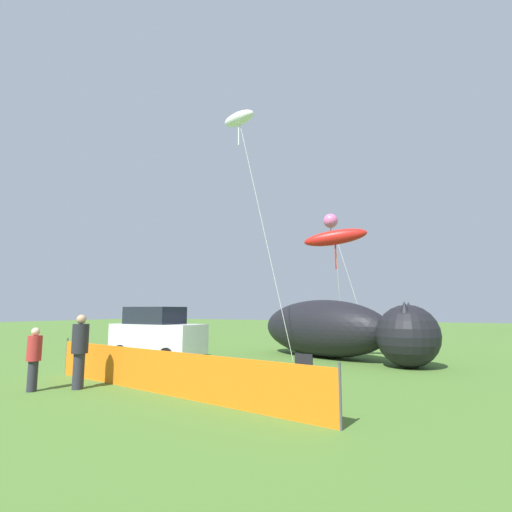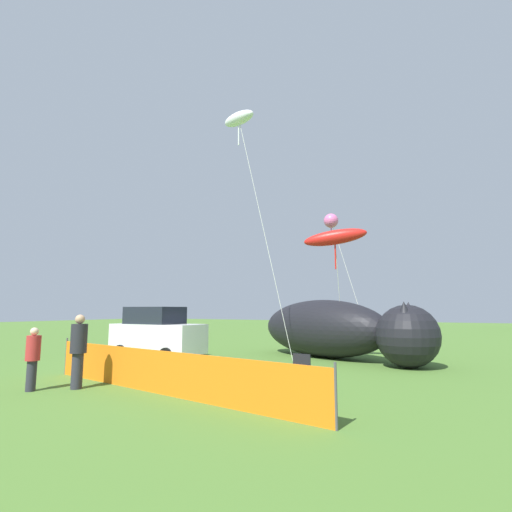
{
  "view_description": "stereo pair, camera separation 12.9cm",
  "coord_description": "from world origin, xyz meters",
  "px_view_note": "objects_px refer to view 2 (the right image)",
  "views": [
    {
      "loc": [
        7.69,
        -10.67,
        2.04
      ],
      "look_at": [
        -0.65,
        5.06,
        4.43
      ],
      "focal_mm": 28.0,
      "sensor_mm": 36.0,
      "label": 1
    },
    {
      "loc": [
        7.81,
        -10.61,
        2.04
      ],
      "look_at": [
        -0.65,
        5.06,
        4.43
      ],
      "focal_mm": 28.0,
      "sensor_mm": 36.0,
      "label": 2
    }
  ],
  "objects_px": {
    "folding_chair": "(305,369)",
    "spectator_in_white_shirt": "(78,348)",
    "kite_white_ghost": "(239,120)",
    "inflatable_cat": "(335,331)",
    "spectator_in_green_shirt": "(33,356)",
    "kite_red_lizard": "(335,238)",
    "parked_car": "(157,333)",
    "kite_pink_octopus": "(331,222)"
  },
  "relations": [
    {
      "from": "folding_chair",
      "to": "spectator_in_white_shirt",
      "type": "xyz_separation_m",
      "value": [
        -5.31,
        -2.58,
        0.5
      ]
    },
    {
      "from": "spectator_in_white_shirt",
      "to": "kite_white_ghost",
      "type": "bearing_deg",
      "value": 89.38
    },
    {
      "from": "inflatable_cat",
      "to": "spectator_in_green_shirt",
      "type": "height_order",
      "value": "inflatable_cat"
    },
    {
      "from": "kite_white_ghost",
      "to": "kite_red_lizard",
      "type": "distance_m",
      "value": 7.36
    },
    {
      "from": "parked_car",
      "to": "kite_white_ghost",
      "type": "relative_size",
      "value": 0.35
    },
    {
      "from": "kite_pink_octopus",
      "to": "folding_chair",
      "type": "bearing_deg",
      "value": -76.95
    },
    {
      "from": "kite_red_lizard",
      "to": "kite_pink_octopus",
      "type": "distance_m",
      "value": 4.39
    },
    {
      "from": "parked_car",
      "to": "folding_chair",
      "type": "distance_m",
      "value": 8.55
    },
    {
      "from": "spectator_in_white_shirt",
      "to": "kite_red_lizard",
      "type": "relative_size",
      "value": 0.35
    },
    {
      "from": "spectator_in_green_shirt",
      "to": "folding_chair",
      "type": "bearing_deg",
      "value": 28.7
    },
    {
      "from": "parked_car",
      "to": "folding_chair",
      "type": "xyz_separation_m",
      "value": [
        7.89,
        -3.26,
        -0.5
      ]
    },
    {
      "from": "inflatable_cat",
      "to": "kite_pink_octopus",
      "type": "height_order",
      "value": "kite_pink_octopus"
    },
    {
      "from": "spectator_in_white_shirt",
      "to": "folding_chair",
      "type": "bearing_deg",
      "value": 25.92
    },
    {
      "from": "kite_pink_octopus",
      "to": "kite_white_ghost",
      "type": "bearing_deg",
      "value": -124.94
    },
    {
      "from": "parked_car",
      "to": "folding_chair",
      "type": "bearing_deg",
      "value": -21.91
    },
    {
      "from": "folding_chair",
      "to": "inflatable_cat",
      "type": "bearing_deg",
      "value": 18.82
    },
    {
      "from": "folding_chair",
      "to": "kite_pink_octopus",
      "type": "xyz_separation_m",
      "value": [
        -2.24,
        9.67,
        5.97
      ]
    },
    {
      "from": "folding_chair",
      "to": "kite_red_lizard",
      "type": "distance_m",
      "value": 7.33
    },
    {
      "from": "folding_chair",
      "to": "kite_red_lizard",
      "type": "xyz_separation_m",
      "value": [
        -0.89,
        5.8,
        4.39
      ]
    },
    {
      "from": "inflatable_cat",
      "to": "spectator_in_green_shirt",
      "type": "distance_m",
      "value": 11.22
    },
    {
      "from": "inflatable_cat",
      "to": "kite_pink_octopus",
      "type": "bearing_deg",
      "value": 132.7
    },
    {
      "from": "spectator_in_white_shirt",
      "to": "kite_pink_octopus",
      "type": "distance_m",
      "value": 13.76
    },
    {
      "from": "inflatable_cat",
      "to": "kite_white_ghost",
      "type": "xyz_separation_m",
      "value": [
        -3.92,
        -1.43,
        9.73
      ]
    },
    {
      "from": "spectator_in_green_shirt",
      "to": "kite_red_lizard",
      "type": "distance_m",
      "value": 11.26
    },
    {
      "from": "kite_white_ghost",
      "to": "kite_pink_octopus",
      "type": "distance_m",
      "value": 6.79
    },
    {
      "from": "spectator_in_green_shirt",
      "to": "kite_pink_octopus",
      "type": "bearing_deg",
      "value": 73.57
    },
    {
      "from": "folding_chair",
      "to": "spectator_in_white_shirt",
      "type": "relative_size",
      "value": 0.49
    },
    {
      "from": "inflatable_cat",
      "to": "folding_chair",
      "type": "bearing_deg",
      "value": -54.7
    },
    {
      "from": "parked_car",
      "to": "kite_red_lizard",
      "type": "bearing_deg",
      "value": 20.45
    },
    {
      "from": "parked_car",
      "to": "spectator_in_white_shirt",
      "type": "bearing_deg",
      "value": -65.63
    },
    {
      "from": "spectator_in_green_shirt",
      "to": "kite_red_lizard",
      "type": "xyz_separation_m",
      "value": [
        5.19,
        9.12,
        4.07
      ]
    },
    {
      "from": "parked_car",
      "to": "inflatable_cat",
      "type": "relative_size",
      "value": 0.47
    },
    {
      "from": "kite_white_ghost",
      "to": "kite_red_lizard",
      "type": "bearing_deg",
      "value": 5.27
    },
    {
      "from": "folding_chair",
      "to": "inflatable_cat",
      "type": "height_order",
      "value": "inflatable_cat"
    },
    {
      "from": "parked_car",
      "to": "inflatable_cat",
      "type": "height_order",
      "value": "inflatable_cat"
    },
    {
      "from": "inflatable_cat",
      "to": "spectator_in_white_shirt",
      "type": "bearing_deg",
      "value": -88.58
    },
    {
      "from": "folding_chair",
      "to": "spectator_in_green_shirt",
      "type": "relative_size",
      "value": 0.59
    },
    {
      "from": "kite_pink_octopus",
      "to": "inflatable_cat",
      "type": "bearing_deg",
      "value": -71.77
    },
    {
      "from": "kite_red_lizard",
      "to": "inflatable_cat",
      "type": "bearing_deg",
      "value": 112.13
    },
    {
      "from": "spectator_in_white_shirt",
      "to": "spectator_in_green_shirt",
      "type": "xyz_separation_m",
      "value": [
        -0.76,
        -0.74,
        -0.18
      ]
    },
    {
      "from": "spectator_in_white_shirt",
      "to": "kite_red_lizard",
      "type": "xyz_separation_m",
      "value": [
        4.43,
        8.38,
        3.9
      ]
    },
    {
      "from": "parked_car",
      "to": "inflatable_cat",
      "type": "bearing_deg",
      "value": 29.01
    }
  ]
}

